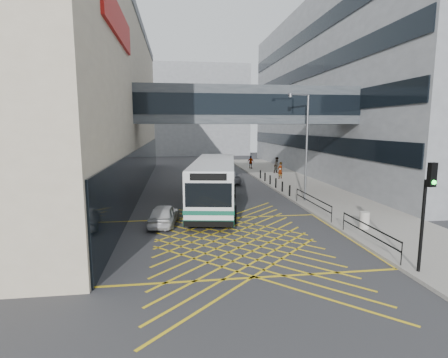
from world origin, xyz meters
name	(u,v)px	position (x,y,z in m)	size (l,w,h in m)	color
ground	(235,240)	(0.00, 0.00, 0.00)	(120.00, 120.00, 0.00)	#333335
building_right	(394,92)	(23.98, 24.00, 10.00)	(24.09, 44.00, 20.00)	gray
building_far	(179,111)	(-2.00, 60.00, 9.00)	(28.00, 16.00, 18.00)	gray
skybridge	(247,106)	(3.00, 12.00, 7.50)	(20.00, 4.10, 3.00)	#3C4146
pavement	(300,186)	(9.00, 15.00, 0.08)	(6.00, 54.00, 0.16)	gray
box_junction	(235,240)	(0.00, 0.00, 0.00)	(12.00, 9.00, 0.01)	gold
bus	(214,183)	(-0.22, 7.43, 1.83)	(4.74, 12.49, 3.42)	silver
car_white	(164,214)	(-3.67, 3.42, 0.64)	(1.64, 4.01, 1.28)	#BABABC
car_dark	(214,177)	(0.91, 17.62, 0.76)	(1.89, 4.83, 1.51)	black
car_silver	(229,176)	(2.47, 18.35, 0.68)	(1.84, 4.36, 1.36)	#92939A
traffic_light	(427,202)	(6.48, -5.26, 2.97)	(0.33, 0.51, 4.32)	black
street_lamp	(305,141)	(6.69, 8.17, 4.71)	(1.79, 0.72, 7.98)	slate
litter_bin	(364,220)	(7.46, 0.64, 0.62)	(0.53, 0.53, 0.92)	#ADA89E
kerb_railings	(333,212)	(6.15, 1.78, 0.88)	(0.05, 12.54, 1.00)	black
bollards	(273,181)	(6.25, 15.00, 0.61)	(0.14, 10.14, 0.90)	black
pedestrian_a	(280,170)	(8.35, 19.55, 1.06)	(0.72, 0.51, 1.80)	gray
pedestrian_b	(277,165)	(9.36, 24.16, 1.12)	(0.94, 0.55, 1.92)	gray
pedestrian_c	(251,162)	(7.14, 29.09, 1.01)	(1.00, 0.48, 1.70)	gray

